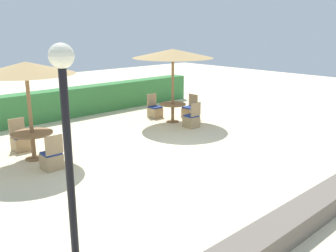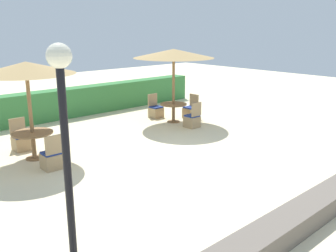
# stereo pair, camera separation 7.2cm
# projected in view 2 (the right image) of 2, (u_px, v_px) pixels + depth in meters

# --- Properties ---
(ground_plane) EXTENTS (40.00, 40.00, 0.00)m
(ground_plane) POSITION_uv_depth(u_px,v_px,m) (183.00, 163.00, 9.98)
(ground_plane) COLOR beige
(hedge_row) EXTENTS (13.00, 0.70, 1.14)m
(hedge_row) POSITION_uv_depth(u_px,v_px,m) (62.00, 104.00, 14.73)
(hedge_row) COLOR #387A3D
(hedge_row) RESTS_ON ground_plane
(stone_border) EXTENTS (10.00, 0.56, 0.40)m
(stone_border) POSITION_uv_depth(u_px,v_px,m) (320.00, 204.00, 7.23)
(stone_border) COLOR #6B6056
(stone_border) RESTS_ON ground_plane
(lamp_post) EXTENTS (0.36, 0.36, 3.32)m
(lamp_post) POSITION_uv_depth(u_px,v_px,m) (63.00, 112.00, 5.34)
(lamp_post) COLOR black
(lamp_post) RESTS_ON ground_plane
(parasol_back_right) EXTENTS (2.96, 2.96, 2.73)m
(parasol_back_right) POSITION_uv_depth(u_px,v_px,m) (174.00, 54.00, 13.57)
(parasol_back_right) COLOR olive
(parasol_back_right) RESTS_ON ground_plane
(round_table_back_right) EXTENTS (1.00, 1.00, 0.71)m
(round_table_back_right) POSITION_uv_depth(u_px,v_px,m) (173.00, 108.00, 14.09)
(round_table_back_right) COLOR olive
(round_table_back_right) RESTS_ON ground_plane
(patio_chair_back_right_south) EXTENTS (0.46, 0.46, 0.93)m
(patio_chair_back_right_south) POSITION_uv_depth(u_px,v_px,m) (192.00, 120.00, 13.42)
(patio_chair_back_right_south) COLOR tan
(patio_chair_back_right_south) RESTS_ON ground_plane
(patio_chair_back_right_north) EXTENTS (0.46, 0.46, 0.93)m
(patio_chair_back_right_north) POSITION_uv_depth(u_px,v_px,m) (156.00, 111.00, 14.87)
(patio_chair_back_right_north) COLOR tan
(patio_chair_back_right_north) RESTS_ON ground_plane
(patio_chair_back_right_east) EXTENTS (0.46, 0.46, 0.93)m
(patio_chair_back_right_east) POSITION_uv_depth(u_px,v_px,m) (191.00, 111.00, 14.79)
(patio_chair_back_right_east) COLOR tan
(patio_chair_back_right_east) RESTS_ON ground_plane
(parasol_back_left) EXTENTS (2.53, 2.53, 2.65)m
(parasol_back_left) POSITION_uv_depth(u_px,v_px,m) (26.00, 68.00, 9.66)
(parasol_back_left) COLOR olive
(parasol_back_left) RESTS_ON ground_plane
(round_table_back_left) EXTENTS (1.09, 1.09, 0.75)m
(round_table_back_left) POSITION_uv_depth(u_px,v_px,m) (33.00, 138.00, 10.15)
(round_table_back_left) COLOR olive
(round_table_back_left) RESTS_ON ground_plane
(patio_chair_back_left_south) EXTENTS (0.46, 0.46, 0.93)m
(patio_chair_back_left_south) POSITION_uv_depth(u_px,v_px,m) (52.00, 159.00, 9.50)
(patio_chair_back_left_south) COLOR tan
(patio_chair_back_left_south) RESTS_ON ground_plane
(patio_chair_back_left_north) EXTENTS (0.46, 0.46, 0.93)m
(patio_chair_back_left_north) POSITION_uv_depth(u_px,v_px,m) (21.00, 141.00, 10.96)
(patio_chair_back_left_north) COLOR tan
(patio_chair_back_left_north) RESTS_ON ground_plane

